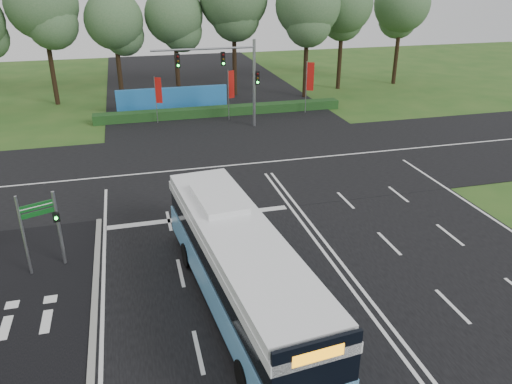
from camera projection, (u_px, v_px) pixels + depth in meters
ground at (324, 253)px, 22.95m from camera, size 120.00×120.00×0.00m
road_main at (324, 253)px, 22.94m from camera, size 20.00×120.00×0.04m
road_cross at (257, 163)px, 33.53m from camera, size 120.00×14.00×0.05m
bike_path at (22, 343)px, 17.39m from camera, size 5.00×18.00×0.06m
kerb_strip at (93, 331)px, 17.93m from camera, size 0.25×18.00×0.12m
city_bus at (240, 267)px, 18.56m from camera, size 3.86×12.84×3.63m
pedestrian_signal at (59, 226)px, 21.31m from camera, size 0.31×0.42×3.52m
street_sign at (30, 224)px, 20.59m from camera, size 1.35×0.60×3.69m
banner_flag_left at (158, 93)px, 41.22m from camera, size 0.55×0.25×3.96m
banner_flag_mid at (231, 87)px, 42.07m from camera, size 0.60×0.28×4.32m
banner_flag_right at (309, 80)px, 44.09m from camera, size 0.64×0.32×4.63m
traffic_light_gantry at (232, 71)px, 39.18m from camera, size 8.41×0.28×7.00m
hedge at (221, 111)px, 44.41m from camera, size 22.00×1.20×0.80m
blue_hoarding at (173, 100)px, 45.40m from camera, size 10.00×0.30×2.20m
eucalyptus_row at (217, 7)px, 47.78m from camera, size 47.71×9.77×12.84m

